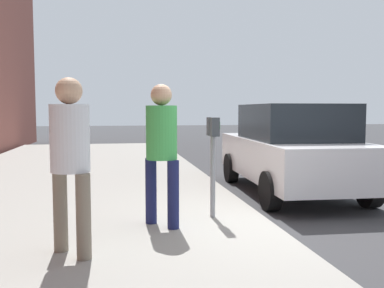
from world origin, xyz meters
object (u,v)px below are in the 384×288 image
at_px(pedestrian_at_meter, 162,142).
at_px(parked_sedan_near, 291,149).
at_px(pedestrian_bystander, 70,150).
at_px(parking_meter, 213,146).

bearing_deg(pedestrian_at_meter, parked_sedan_near, 1.36).
bearing_deg(pedestrian_bystander, parking_meter, -4.92).
xyz_separation_m(pedestrian_at_meter, pedestrian_bystander, (-0.97, 1.04, 0.00)).
height_order(parking_meter, parked_sedan_near, parked_sedan_near).
distance_m(pedestrian_bystander, parked_sedan_near, 5.21).
height_order(pedestrian_bystander, parked_sedan_near, pedestrian_bystander).
distance_m(parking_meter, parked_sedan_near, 3.01).
height_order(parking_meter, pedestrian_at_meter, pedestrian_at_meter).
bearing_deg(pedestrian_at_meter, pedestrian_bystander, -177.11).
bearing_deg(parked_sedan_near, parking_meter, 136.10).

